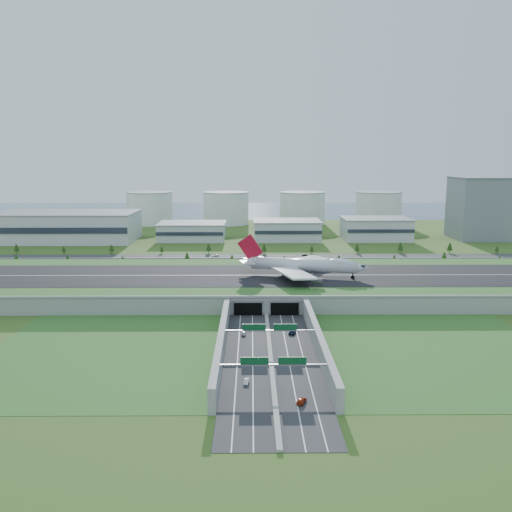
{
  "coord_description": "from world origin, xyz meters",
  "views": [
    {
      "loc": [
        -6.96,
        -292.78,
        71.48
      ],
      "look_at": [
        -4.05,
        35.0,
        12.77
      ],
      "focal_mm": 38.0,
      "sensor_mm": 36.0,
      "label": 1
    }
  ],
  "objects_px": {
    "car_2": "(292,332)",
    "car_3": "(301,401)",
    "car_0": "(244,333)",
    "office_tower": "(480,209)",
    "boeing_747": "(302,265)",
    "car_6": "(463,259)",
    "car_4": "(127,259)",
    "car_5": "(305,255)",
    "car_7": "(215,256)",
    "car_1": "(246,381)",
    "fuel_tank_a": "(150,208)"
  },
  "relations": [
    {
      "from": "car_1",
      "to": "car_5",
      "type": "distance_m",
      "value": 235.5
    },
    {
      "from": "car_4",
      "to": "car_3",
      "type": "bearing_deg",
      "value": -173.89
    },
    {
      "from": "boeing_747",
      "to": "car_2",
      "type": "height_order",
      "value": "boeing_747"
    },
    {
      "from": "car_6",
      "to": "car_7",
      "type": "xyz_separation_m",
      "value": [
        -179.27,
        14.08,
        0.04
      ]
    },
    {
      "from": "fuel_tank_a",
      "to": "car_4",
      "type": "distance_m",
      "value": 222.46
    },
    {
      "from": "car_0",
      "to": "car_1",
      "type": "distance_m",
      "value": 48.78
    },
    {
      "from": "office_tower",
      "to": "car_2",
      "type": "height_order",
      "value": "office_tower"
    },
    {
      "from": "car_3",
      "to": "car_4",
      "type": "height_order",
      "value": "car_3"
    },
    {
      "from": "office_tower",
      "to": "car_4",
      "type": "xyz_separation_m",
      "value": [
        -295.99,
        -105.53,
        -26.73
      ]
    },
    {
      "from": "car_4",
      "to": "car_6",
      "type": "xyz_separation_m",
      "value": [
        241.55,
        -1.06,
        0.09
      ]
    },
    {
      "from": "car_3",
      "to": "office_tower",
      "type": "bearing_deg",
      "value": -98.37
    },
    {
      "from": "office_tower",
      "to": "car_1",
      "type": "bearing_deg",
      "value": -122.86
    },
    {
      "from": "car_4",
      "to": "car_2",
      "type": "bearing_deg",
      "value": -165.61
    },
    {
      "from": "car_1",
      "to": "car_6",
      "type": "relative_size",
      "value": 0.8
    },
    {
      "from": "car_1",
      "to": "car_7",
      "type": "distance_m",
      "value": 231.89
    },
    {
      "from": "car_4",
      "to": "car_6",
      "type": "height_order",
      "value": "car_6"
    },
    {
      "from": "boeing_747",
      "to": "car_4",
      "type": "relative_size",
      "value": 18.64
    },
    {
      "from": "office_tower",
      "to": "boeing_747",
      "type": "xyz_separation_m",
      "value": [
        -178.91,
        -196.61,
        -13.12
      ]
    },
    {
      "from": "fuel_tank_a",
      "to": "boeing_747",
      "type": "xyz_separation_m",
      "value": [
        141.09,
        -311.61,
        -3.12
      ]
    },
    {
      "from": "car_4",
      "to": "office_tower",
      "type": "bearing_deg",
      "value": -88.39
    },
    {
      "from": "fuel_tank_a",
      "to": "car_7",
      "type": "relative_size",
      "value": 9.34
    },
    {
      "from": "boeing_747",
      "to": "car_6",
      "type": "bearing_deg",
      "value": 50.49
    },
    {
      "from": "car_0",
      "to": "fuel_tank_a",
      "type": "bearing_deg",
      "value": 106.33
    },
    {
      "from": "car_0",
      "to": "car_5",
      "type": "bearing_deg",
      "value": 77.3
    },
    {
      "from": "car_5",
      "to": "car_7",
      "type": "relative_size",
      "value": 0.84
    },
    {
      "from": "office_tower",
      "to": "car_0",
      "type": "xyz_separation_m",
      "value": [
        -210.16,
        -274.28,
        -26.66
      ]
    },
    {
      "from": "boeing_747",
      "to": "car_0",
      "type": "relative_size",
      "value": 16.84
    },
    {
      "from": "car_1",
      "to": "car_0",
      "type": "bearing_deg",
      "value": 98.72
    },
    {
      "from": "boeing_747",
      "to": "car_0",
      "type": "bearing_deg",
      "value": -97.3
    },
    {
      "from": "fuel_tank_a",
      "to": "car_7",
      "type": "distance_m",
      "value": 225.35
    },
    {
      "from": "office_tower",
      "to": "car_6",
      "type": "height_order",
      "value": "office_tower"
    },
    {
      "from": "car_2",
      "to": "car_3",
      "type": "height_order",
      "value": "car_3"
    },
    {
      "from": "fuel_tank_a",
      "to": "car_1",
      "type": "xyz_separation_m",
      "value": [
        111.36,
        -438.04,
        -16.68
      ]
    },
    {
      "from": "car_4",
      "to": "car_0",
      "type": "bearing_deg",
      "value": -171.06
    },
    {
      "from": "boeing_747",
      "to": "car_3",
      "type": "height_order",
      "value": "boeing_747"
    },
    {
      "from": "office_tower",
      "to": "car_4",
      "type": "bearing_deg",
      "value": -160.38
    },
    {
      "from": "car_2",
      "to": "car_5",
      "type": "xyz_separation_m",
      "value": [
        23.0,
        181.34,
        0.03
      ]
    },
    {
      "from": "fuel_tank_a",
      "to": "car_3",
      "type": "bearing_deg",
      "value": -74.22
    },
    {
      "from": "car_3",
      "to": "car_5",
      "type": "distance_m",
      "value": 247.41
    },
    {
      "from": "car_6",
      "to": "car_3",
      "type": "bearing_deg",
      "value": 166.2
    },
    {
      "from": "fuel_tank_a",
      "to": "car_2",
      "type": "relative_size",
      "value": 9.78
    },
    {
      "from": "office_tower",
      "to": "car_2",
      "type": "relative_size",
      "value": 10.76
    },
    {
      "from": "car_0",
      "to": "car_4",
      "type": "height_order",
      "value": "car_0"
    },
    {
      "from": "car_2",
      "to": "car_7",
      "type": "bearing_deg",
      "value": -58.77
    },
    {
      "from": "boeing_747",
      "to": "car_3",
      "type": "bearing_deg",
      "value": -80.75
    },
    {
      "from": "fuel_tank_a",
      "to": "car_6",
      "type": "distance_m",
      "value": 346.27
    },
    {
      "from": "car_0",
      "to": "car_7",
      "type": "distance_m",
      "value": 183.29
    },
    {
      "from": "car_0",
      "to": "car_3",
      "type": "height_order",
      "value": "car_3"
    },
    {
      "from": "fuel_tank_a",
      "to": "car_7",
      "type": "bearing_deg",
      "value": -67.42
    },
    {
      "from": "car_1",
      "to": "car_6",
      "type": "height_order",
      "value": "car_6"
    }
  ]
}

